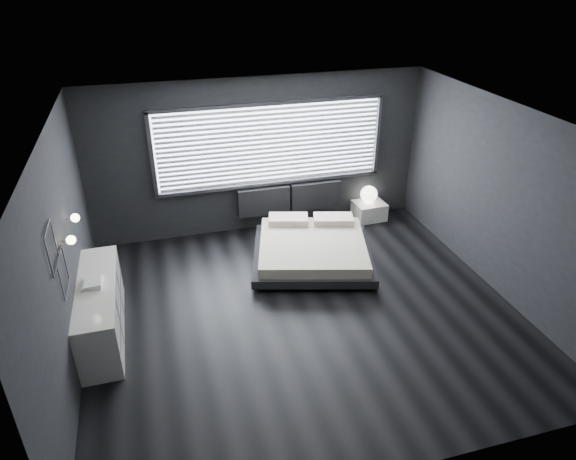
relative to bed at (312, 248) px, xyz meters
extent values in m
plane|color=black|center=(-0.55, -1.31, -0.23)|extent=(6.00, 6.00, 0.00)
plane|color=white|center=(-0.55, -1.31, 2.57)|extent=(6.00, 6.00, 0.00)
cube|color=black|center=(-0.55, 1.44, 1.17)|extent=(6.00, 0.04, 2.80)
cube|color=black|center=(-0.55, -4.06, 1.17)|extent=(6.00, 0.04, 2.80)
cube|color=black|center=(-3.55, -1.31, 1.17)|extent=(0.04, 5.50, 2.80)
cube|color=black|center=(2.45, -1.31, 1.17)|extent=(0.04, 5.50, 2.80)
cube|color=white|center=(-0.35, 1.42, 1.38)|extent=(4.00, 0.02, 1.38)
cube|color=#47474C|center=(-2.39, 1.39, 1.38)|extent=(0.06, 0.08, 1.48)
cube|color=#47474C|center=(1.69, 1.39, 1.38)|extent=(0.06, 0.08, 1.48)
cube|color=#47474C|center=(-0.35, 1.39, 2.11)|extent=(4.14, 0.08, 0.06)
cube|color=#47474C|center=(-0.35, 1.39, 0.65)|extent=(4.14, 0.08, 0.06)
cube|color=silver|center=(-0.35, 1.36, 1.38)|extent=(3.94, 0.03, 1.32)
cube|color=black|center=(-0.51, 1.33, 0.34)|extent=(0.96, 0.16, 0.52)
cube|color=black|center=(0.49, 1.33, 0.34)|extent=(0.96, 0.16, 0.52)
cylinder|color=silver|center=(-3.50, -1.26, 1.37)|extent=(0.10, 0.02, 0.02)
sphere|color=#FFE5B7|center=(-3.43, -1.26, 1.37)|extent=(0.11, 0.11, 0.11)
cylinder|color=silver|center=(-3.50, -0.66, 1.37)|extent=(0.10, 0.02, 0.02)
sphere|color=#FFE5B7|center=(-3.43, -0.66, 1.37)|extent=(0.11, 0.11, 0.11)
cube|color=#47474C|center=(-3.53, -1.86, 1.85)|extent=(0.01, 0.46, 0.02)
cube|color=#47474C|center=(-3.53, -1.86, 1.39)|extent=(0.01, 0.46, 0.02)
cube|color=#47474C|center=(-3.53, -1.63, 1.62)|extent=(0.01, 0.02, 0.46)
cube|color=#47474C|center=(-3.53, -2.09, 1.62)|extent=(0.01, 0.02, 0.46)
cube|color=#47474C|center=(-3.53, -1.61, 1.38)|extent=(0.01, 0.46, 0.02)
cube|color=#47474C|center=(-3.53, -1.61, 0.92)|extent=(0.01, 0.46, 0.02)
cube|color=#47474C|center=(-3.53, -1.38, 1.15)|extent=(0.01, 0.02, 0.46)
cube|color=#47474C|center=(-3.53, -1.84, 1.15)|extent=(0.01, 0.02, 0.46)
cube|color=black|center=(-1.02, -0.54, -0.20)|extent=(0.13, 0.13, 0.07)
cube|color=black|center=(0.60, -0.98, -0.20)|extent=(0.13, 0.13, 0.07)
cube|color=black|center=(-0.62, 0.91, -0.20)|extent=(0.13, 0.13, 0.07)
cube|color=black|center=(1.00, 0.46, -0.20)|extent=(0.13, 0.13, 0.07)
cube|color=black|center=(-0.01, -0.04, -0.09)|extent=(2.36, 2.30, 0.14)
cube|color=#B6AD91|center=(-0.01, -0.04, 0.07)|extent=(2.12, 2.12, 0.18)
cube|color=beige|center=(-0.21, 0.73, 0.21)|extent=(0.76, 0.54, 0.11)
cube|color=beige|center=(0.56, 0.52, 0.21)|extent=(0.76, 0.54, 0.11)
cube|color=white|center=(1.55, 1.19, -0.06)|extent=(0.60, 0.51, 0.34)
sphere|color=white|center=(1.54, 1.24, 0.27)|extent=(0.32, 0.32, 0.32)
cube|color=white|center=(-3.33, -1.03, 0.16)|extent=(0.56, 1.98, 0.79)
cube|color=#47474C|center=(-3.05, -1.03, 0.16)|extent=(0.02, 1.96, 0.77)
cube|color=silver|center=(-3.34, -1.01, 0.58)|extent=(0.27, 0.34, 0.04)
cube|color=silver|center=(-3.33, -1.03, 0.61)|extent=(0.22, 0.30, 0.03)
camera|label=1|loc=(-2.40, -7.01, 4.33)|focal=32.00mm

